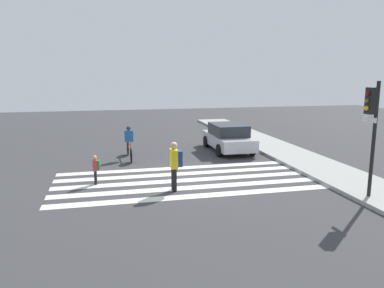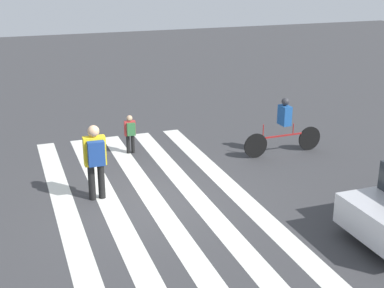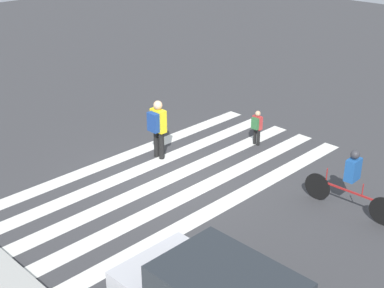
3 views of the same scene
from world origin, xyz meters
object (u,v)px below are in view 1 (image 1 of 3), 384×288
pedestrian_adult_blue_shirt (175,162)px  car_parked_silver_sedan (228,137)px  traffic_light (372,118)px  pedestrian_adult_yellow_jacket (96,167)px  cyclist_near_curb (129,141)px

pedestrian_adult_blue_shirt → car_parked_silver_sedan: 7.51m
traffic_light → pedestrian_adult_blue_shirt: size_ratio=2.20×
traffic_light → pedestrian_adult_yellow_jacket: 9.78m
traffic_light → pedestrian_adult_yellow_jacket: bearing=-114.1°
pedestrian_adult_yellow_jacket → cyclist_near_curb: cyclist_near_curb is taller
traffic_light → pedestrian_adult_yellow_jacket: (-3.91, -8.72, -2.09)m
pedestrian_adult_blue_shirt → car_parked_silver_sedan: size_ratio=0.42×
traffic_light → car_parked_silver_sedan: size_ratio=0.93×
cyclist_near_curb → traffic_light: bearing=40.4°
pedestrian_adult_yellow_jacket → car_parked_silver_sedan: size_ratio=0.27×
car_parked_silver_sedan → pedestrian_adult_yellow_jacket: bearing=-54.6°
pedestrian_adult_blue_shirt → cyclist_near_curb: size_ratio=0.72×
car_parked_silver_sedan → traffic_light: bearing=12.3°
pedestrian_adult_blue_shirt → cyclist_near_curb: (-5.53, -1.27, -0.17)m
traffic_light → pedestrian_adult_yellow_jacket: traffic_light is taller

